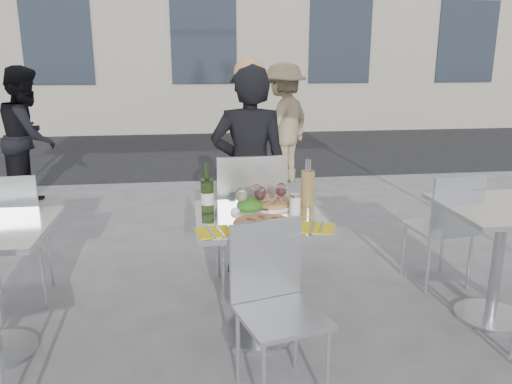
{
  "coord_description": "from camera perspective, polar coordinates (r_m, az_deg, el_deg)",
  "views": [
    {
      "loc": [
        -0.38,
        -2.66,
        1.61
      ],
      "look_at": [
        0.0,
        0.15,
        0.85
      ],
      "focal_mm": 35.0,
      "sensor_mm": 36.0,
      "label": 1
    }
  ],
  "objects": [
    {
      "name": "salad_plate",
      "position": [
        2.87,
        -0.73,
        -1.67
      ],
      "size": [
        0.22,
        0.22,
        0.09
      ],
      "color": "white",
      "rests_on": "main_table"
    },
    {
      "name": "side_chair_rfar",
      "position": [
        3.77,
        20.95,
        -3.12
      ],
      "size": [
        0.43,
        0.44,
        0.85
      ],
      "rotation": [
        0.0,
        0.0,
        3.24
      ],
      "color": "silver",
      "rests_on": "ground"
    },
    {
      "name": "street_asphalt",
      "position": [
        9.31,
        -5.25,
        4.92
      ],
      "size": [
        24.0,
        5.0,
        0.0
      ],
      "primitive_type": "cube",
      "color": "black",
      "rests_on": "ground"
    },
    {
      "name": "woman_diner",
      "position": [
        3.73,
        -0.75,
        2.26
      ],
      "size": [
        0.62,
        0.45,
        1.58
      ],
      "primitive_type": "imported",
      "rotation": [
        0.0,
        0.0,
        3.0
      ],
      "color": "black",
      "rests_on": "ground"
    },
    {
      "name": "side_chair_lfar",
      "position": [
        3.6,
        -26.3,
        -3.89
      ],
      "size": [
        0.47,
        0.48,
        0.92
      ],
      "rotation": [
        0.0,
        0.0,
        3.26
      ],
      "color": "silver",
      "rests_on": "ground"
    },
    {
      "name": "wineglass_white_a",
      "position": [
        2.83,
        -1.72,
        -0.43
      ],
      "size": [
        0.07,
        0.07,
        0.16
      ],
      "color": "white",
      "rests_on": "main_table"
    },
    {
      "name": "sugar_shaker",
      "position": [
        2.89,
        4.48,
        -1.28
      ],
      "size": [
        0.06,
        0.06,
        0.11
      ],
      "color": "white",
      "rests_on": "main_table"
    },
    {
      "name": "pedestrian_b",
      "position": [
        6.61,
        3.17,
        7.79
      ],
      "size": [
        1.12,
        1.15,
        1.58
      ],
      "primitive_type": "imported",
      "rotation": [
        0.0,
        0.0,
        3.97
      ],
      "color": "#92815E",
      "rests_on": "ground"
    },
    {
      "name": "pizza_far",
      "position": [
        3.03,
        1.61,
        -1.19
      ],
      "size": [
        0.3,
        0.3,
        0.03
      ],
      "color": "white",
      "rests_on": "main_table"
    },
    {
      "name": "chair_near",
      "position": [
        2.49,
        2.09,
        -11.53
      ],
      "size": [
        0.47,
        0.48,
        0.84
      ],
      "rotation": [
        0.0,
        0.0,
        0.26
      ],
      "color": "silver",
      "rests_on": "ground"
    },
    {
      "name": "napkin_left",
      "position": [
        2.57,
        -4.82,
        -4.53
      ],
      "size": [
        0.21,
        0.21,
        0.01
      ],
      "rotation": [
        0.0,
        0.0,
        0.18
      ],
      "color": "yellow",
      "rests_on": "main_table"
    },
    {
      "name": "main_table",
      "position": [
        2.9,
        0.4,
        -6.72
      ],
      "size": [
        0.72,
        0.72,
        0.75
      ],
      "color": "#B7BABF",
      "rests_on": "ground"
    },
    {
      "name": "pizza_near",
      "position": [
        2.66,
        0.89,
        -3.66
      ],
      "size": [
        0.33,
        0.33,
        0.02
      ],
      "color": "tan",
      "rests_on": "main_table"
    },
    {
      "name": "wineglass_red_a",
      "position": [
        2.86,
        0.48,
        -0.22
      ],
      "size": [
        0.07,
        0.07,
        0.16
      ],
      "color": "white",
      "rests_on": "main_table"
    },
    {
      "name": "wineglass_red_b",
      "position": [
        2.94,
        2.9,
        0.16
      ],
      "size": [
        0.07,
        0.07,
        0.16
      ],
      "color": "white",
      "rests_on": "main_table"
    },
    {
      "name": "ground",
      "position": [
        3.13,
        0.38,
        -15.92
      ],
      "size": [
        80.0,
        80.0,
        0.0
      ],
      "primitive_type": "plane",
      "color": "#5E5E60"
    },
    {
      "name": "pedestrian_a",
      "position": [
        6.11,
        -24.56,
        5.73
      ],
      "size": [
        0.64,
        0.79,
        1.55
      ],
      "primitive_type": "imported",
      "rotation": [
        0.0,
        0.0,
        1.64
      ],
      "color": "black",
      "rests_on": "ground"
    },
    {
      "name": "carafe",
      "position": [
        2.99,
        5.92,
        0.51
      ],
      "size": [
        0.08,
        0.08,
        0.29
      ],
      "color": "#D8B45C",
      "rests_on": "main_table"
    },
    {
      "name": "side_table_right",
      "position": [
        3.43,
        26.14,
        -4.8
      ],
      "size": [
        0.72,
        0.72,
        0.75
      ],
      "color": "#B7BABF",
      "rests_on": "ground"
    },
    {
      "name": "napkin_right",
      "position": [
        2.64,
        6.89,
        -4.08
      ],
      "size": [
        0.23,
        0.23,
        0.01
      ],
      "rotation": [
        0.0,
        0.0,
        -0.36
      ],
      "color": "yellow",
      "rests_on": "main_table"
    },
    {
      "name": "chair_far",
      "position": [
        3.4,
        -0.73,
        -2.34
      ],
      "size": [
        0.47,
        0.49,
        1.01
      ],
      "rotation": [
        0.0,
        0.0,
        3.17
      ],
      "color": "silver",
      "rests_on": "ground"
    },
    {
      "name": "wineglass_white_b",
      "position": [
        2.92,
        0.01,
        0.09
      ],
      "size": [
        0.07,
        0.07,
        0.16
      ],
      "color": "white",
      "rests_on": "main_table"
    },
    {
      "name": "wine_bottle",
      "position": [
        2.85,
        -5.58,
        -0.25
      ],
      "size": [
        0.07,
        0.07,
        0.29
      ],
      "color": "#385A22",
      "rests_on": "main_table"
    }
  ]
}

